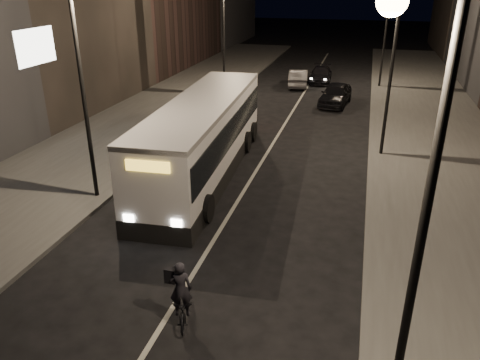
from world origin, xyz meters
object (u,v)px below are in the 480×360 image
Objects in this scene: car_mid at (298,78)px; car_near at (335,94)px; streetlight_left_near at (86,66)px; streetlight_right_far at (384,18)px; cyclist_on_bicycle at (184,301)px; streetlight_left_far at (227,21)px; streetlight_right_mid at (388,46)px; city_bus at (204,134)px; car_far at (321,75)px; streetlight_right_near at (412,187)px.

car_near is at bearing 115.78° from car_mid.
car_near is at bearing 65.83° from streetlight_left_near.
streetlight_right_far and streetlight_left_near have the same top height.
streetlight_left_near is 1.94× the size of car_mid.
car_mid is (4.53, 22.84, -4.67)m from streetlight_left_near.
streetlight_left_near reaches higher than car_mid.
streetlight_left_far is at bearing 87.20° from cyclist_on_bicycle.
streetlight_right_far is 1.84× the size of car_near.
streetlight_left_near is at bearing -113.96° from streetlight_right_far.
car_mid is (-6.13, 14.84, -4.67)m from streetlight_right_mid.
streetlight_right_far is 1.94× the size of car_mid.
city_bus is at bearing -150.28° from streetlight_right_mid.
streetlight_left_far is 1.90× the size of car_far.
car_mid is 0.98× the size of car_far.
streetlight_right_near reaches higher than car_far.
city_bus is 19.25m from car_mid.
streetlight_right_far reaches higher than cyclist_on_bicycle.
streetlight_right_mid is 1.00× the size of streetlight_left_far.
city_bus reaches higher than cyclist_on_bicycle.
car_far is at bearing 167.65° from streetlight_right_far.
city_bus reaches higher than car_near.
city_bus is at bearing -100.15° from car_far.
car_far is at bearing 48.75° from streetlight_left_far.
streetlight_left_far reaches higher than cyclist_on_bicycle.
streetlight_right_far is 1.00× the size of streetlight_left_near.
streetlight_right_far is at bearing 66.04° from streetlight_left_near.
streetlight_right_mid and streetlight_left_far have the same top height.
cyclist_on_bicycle is at bearing 85.44° from car_mid.
car_far is (-4.53, 32.99, -4.74)m from streetlight_right_near.
streetlight_right_near is 32.00m from streetlight_right_far.
streetlight_right_mid is 14.62m from streetlight_left_far.
city_bus is at bearing 49.91° from streetlight_left_near.
cyclist_on_bicycle is at bearing -99.15° from streetlight_right_far.
car_mid is 2.68m from car_far.
streetlight_right_near is 31.79m from car_mid.
streetlight_left_far is at bearing -133.30° from car_far.
streetlight_right_mid is 1.00× the size of streetlight_left_near.
streetlight_left_near is 0.63× the size of city_bus.
streetlight_right_near and streetlight_left_far have the same top height.
car_far is (0.29, 30.96, -0.02)m from cyclist_on_bicycle.
streetlight_left_far is 1.94× the size of car_mid.
streetlight_right_mid is at bearing 36.88° from streetlight_left_near.
city_bus is 3.06× the size of car_mid.
streetlight_left_near is 19.86m from car_near.
streetlight_right_near is at bearing -84.23° from car_far.
cyclist_on_bicycle reaches higher than car_far.
streetlight_right_far is 1.00× the size of streetlight_left_far.
streetlight_left_near is 4.26× the size of cyclist_on_bicycle.
car_near is 1.04× the size of car_far.
streetlight_right_near is 13.33m from streetlight_left_near.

